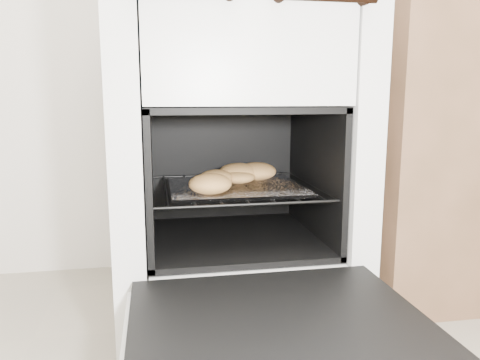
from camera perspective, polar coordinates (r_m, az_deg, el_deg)
The scene contains 6 objects.
stove at distance 1.37m, azimuth -1.19°, elevation 3.33°, with size 0.64×0.71×0.98m.
oven_door at distance 0.94m, azimuth 4.47°, elevation -17.16°, with size 0.58×0.45×0.04m.
oven_rack at distance 1.32m, azimuth -0.68°, elevation -0.92°, with size 0.47×0.45×0.01m.
foil_sheet at distance 1.30m, azimuth -0.52°, elevation -0.82°, with size 0.36×0.32×0.01m, color white.
baked_rolls at distance 1.30m, azimuth -0.68°, elevation 0.54°, with size 0.31×0.32×0.05m.
counter at distance 1.82m, azimuth 27.15°, elevation 3.31°, with size 0.92×0.61×0.92m, color brown.
Camera 1 is at (-0.33, -0.20, 0.65)m, focal length 35.00 mm.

